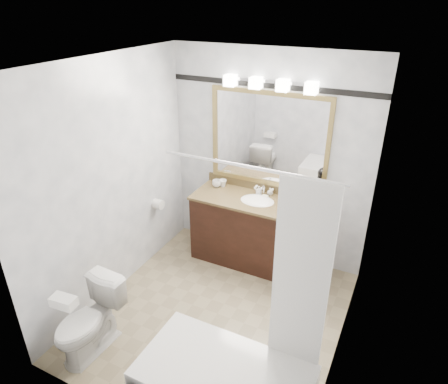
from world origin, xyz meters
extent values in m
cube|color=gray|center=(0.00, 0.00, -0.01)|extent=(2.40, 2.60, 0.01)
cube|color=white|center=(0.00, 0.00, 2.50)|extent=(2.40, 2.60, 0.01)
cube|color=white|center=(0.00, 1.30, 1.25)|extent=(2.40, 0.01, 2.50)
cube|color=white|center=(0.00, -1.30, 1.25)|extent=(2.40, 0.01, 2.50)
cube|color=white|center=(-1.20, 0.00, 1.25)|extent=(0.01, 2.60, 2.50)
cube|color=white|center=(1.20, 0.00, 1.25)|extent=(0.01, 2.60, 2.50)
cube|color=black|center=(0.00, 1.01, 0.41)|extent=(1.50, 0.55, 0.82)
cube|color=olive|center=(0.00, 1.01, 0.83)|extent=(1.53, 0.58, 0.03)
cube|color=olive|center=(0.00, 1.29, 0.90)|extent=(1.53, 0.03, 0.10)
ellipsoid|color=white|center=(0.00, 1.01, 0.82)|extent=(0.44, 0.34, 0.14)
cube|color=olive|center=(0.00, 1.28, 2.02)|extent=(1.40, 0.04, 0.05)
cube|color=olive|center=(0.00, 1.28, 0.97)|extent=(1.40, 0.04, 0.05)
cube|color=olive|center=(-0.68, 1.28, 1.50)|extent=(0.05, 0.04, 1.00)
cube|color=olive|center=(0.68, 1.28, 1.50)|extent=(0.05, 0.04, 1.00)
cube|color=white|center=(0.00, 1.29, 1.50)|extent=(1.30, 0.01, 1.00)
cube|color=silver|center=(0.00, 1.27, 2.15)|extent=(0.90, 0.05, 0.03)
cube|color=white|center=(-0.45, 1.22, 2.13)|extent=(0.12, 0.12, 0.12)
cube|color=white|center=(-0.15, 1.22, 2.13)|extent=(0.12, 0.12, 0.12)
cube|color=white|center=(0.15, 1.22, 2.13)|extent=(0.12, 0.12, 0.12)
cube|color=white|center=(0.45, 1.22, 2.13)|extent=(0.12, 0.12, 0.12)
cube|color=black|center=(0.00, 1.29, 2.10)|extent=(2.40, 0.01, 0.06)
cylinder|color=silver|center=(0.53, -0.54, 1.95)|extent=(1.30, 0.02, 0.02)
cube|color=white|center=(0.95, -0.55, 1.18)|extent=(0.40, 0.04, 1.55)
cylinder|color=white|center=(-1.14, 0.66, 0.70)|extent=(0.11, 0.12, 0.12)
imported|color=white|center=(-0.83, -0.92, 0.34)|extent=(0.42, 0.69, 0.69)
cube|color=white|center=(-0.83, -1.12, 0.73)|extent=(0.22, 0.13, 0.09)
cylinder|color=black|center=(0.61, 0.93, 0.86)|extent=(0.16, 0.16, 0.02)
cylinder|color=black|center=(0.60, 0.98, 0.97)|extent=(0.13, 0.13, 0.23)
sphere|color=black|center=(0.60, 0.98, 1.09)|extent=(0.14, 0.14, 0.14)
cube|color=black|center=(0.62, 0.92, 1.05)|extent=(0.11, 0.11, 0.04)
cylinder|color=silver|center=(0.62, 0.92, 0.89)|extent=(0.05, 0.05, 0.05)
imported|color=white|center=(-0.59, 1.14, 0.89)|extent=(0.12, 0.12, 0.09)
imported|color=white|center=(-0.52, 1.18, 0.89)|extent=(0.10, 0.10, 0.09)
imported|color=white|center=(-0.04, 1.16, 0.90)|extent=(0.06, 0.06, 0.11)
imported|color=white|center=(0.08, 1.22, 0.89)|extent=(0.09, 0.09, 0.09)
cube|color=beige|center=(0.05, 1.13, 0.86)|extent=(0.07, 0.05, 0.02)
camera|label=1|loc=(1.46, -2.79, 2.97)|focal=32.00mm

